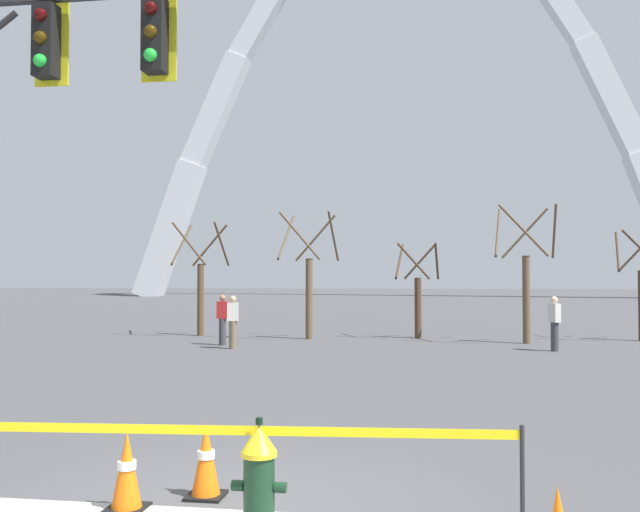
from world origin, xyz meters
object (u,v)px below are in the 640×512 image
object	(u,v)px
traffic_cone_by_hydrant	(127,471)
traffic_cone_mid_sidewalk	(206,460)
monument_arch	(405,108)
pedestrian_walking_left	(233,322)
pedestrian_standing_center	(554,323)
pedestrian_walking_right	(222,319)
fire_hydrant	(259,481)

from	to	relation	value
traffic_cone_by_hydrant	traffic_cone_mid_sidewalk	xyz separation A→B (m)	(0.61, 0.48, 0.00)
monument_arch	pedestrian_walking_left	world-z (taller)	monument_arch
traffic_cone_by_hydrant	pedestrian_walking_left	world-z (taller)	pedestrian_walking_left
pedestrian_standing_center	pedestrian_walking_right	xyz separation A→B (m)	(-10.05, 0.30, 0.00)
fire_hydrant	traffic_cone_by_hydrant	xyz separation A→B (m)	(-1.37, 0.48, -0.11)
traffic_cone_mid_sidewalk	pedestrian_walking_left	world-z (taller)	pedestrian_walking_left
fire_hydrant	traffic_cone_by_hydrant	bearing A→B (deg)	160.86
fire_hydrant	pedestrian_standing_center	size ratio (longest dim) A/B	0.62
traffic_cone_mid_sidewalk	pedestrian_walking_left	xyz separation A→B (m)	(-3.53, 13.55, 0.46)
pedestrian_walking_left	pedestrian_walking_right	size ratio (longest dim) A/B	1.00
fire_hydrant	monument_arch	distance (m)	70.72
monument_arch	fire_hydrant	bearing A→B (deg)	-89.61
pedestrian_standing_center	pedestrian_walking_right	distance (m)	10.05
pedestrian_walking_left	pedestrian_walking_right	xyz separation A→B (m)	(-0.62, 1.03, 0.00)
pedestrian_walking_right	monument_arch	bearing A→B (deg)	85.14
traffic_cone_mid_sidewalk	pedestrian_walking_left	distance (m)	14.01
pedestrian_standing_center	monument_arch	bearing A→B (deg)	96.05
monument_arch	pedestrian_standing_center	bearing A→B (deg)	-83.95
traffic_cone_by_hydrant	monument_arch	size ratio (longest dim) A/B	0.01
traffic_cone_by_hydrant	pedestrian_walking_left	bearing A→B (deg)	101.77
fire_hydrant	traffic_cone_mid_sidewalk	xyz separation A→B (m)	(-0.76, 0.95, -0.11)
fire_hydrant	pedestrian_walking_right	distance (m)	16.30
traffic_cone_mid_sidewalk	fire_hydrant	bearing A→B (deg)	-51.25
fire_hydrant	pedestrian_walking_right	xyz separation A→B (m)	(-4.92, 15.53, 0.35)
monument_arch	traffic_cone_mid_sidewalk	bearing A→B (deg)	-90.26
pedestrian_walking_left	pedestrian_standing_center	xyz separation A→B (m)	(9.42, 0.73, 0.00)
fire_hydrant	pedestrian_standing_center	world-z (taller)	pedestrian_standing_center
traffic_cone_by_hydrant	pedestrian_walking_right	world-z (taller)	pedestrian_walking_right
traffic_cone_by_hydrant	traffic_cone_mid_sidewalk	world-z (taller)	same
monument_arch	pedestrian_walking_left	bearing A→B (deg)	-94.10
fire_hydrant	monument_arch	bearing A→B (deg)	90.39
traffic_cone_mid_sidewalk	monument_arch	bearing A→B (deg)	89.74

